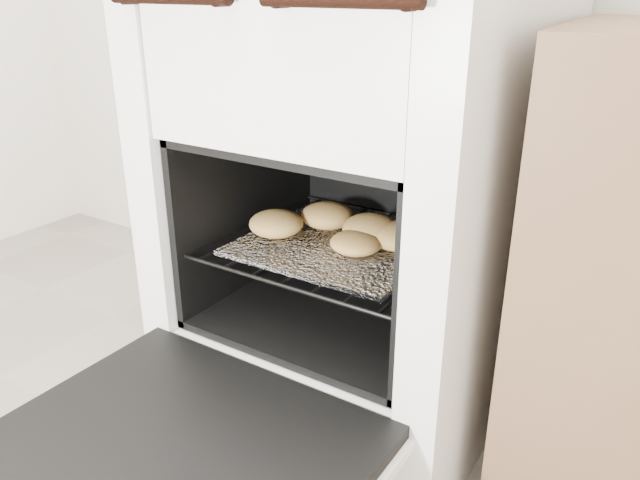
% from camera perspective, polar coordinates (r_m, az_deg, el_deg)
% --- Properties ---
extents(stove, '(0.66, 0.74, 1.01)m').
position_cam_1_polar(stove, '(1.32, 3.83, 4.46)').
color(stove, white).
rests_on(stove, ground).
extents(oven_door, '(0.60, 0.46, 0.04)m').
position_cam_1_polar(oven_door, '(1.06, -12.38, -18.18)').
color(oven_door, black).
rests_on(oven_door, stove).
extents(oven_rack, '(0.48, 0.46, 0.01)m').
position_cam_1_polar(oven_rack, '(1.29, 2.13, -0.45)').
color(oven_rack, black).
rests_on(oven_rack, stove).
extents(foil_sheet, '(0.37, 0.33, 0.01)m').
position_cam_1_polar(foil_sheet, '(1.27, 1.62, -0.50)').
color(foil_sheet, white).
rests_on(foil_sheet, oven_rack).
extents(baked_rolls, '(0.40, 0.26, 0.06)m').
position_cam_1_polar(baked_rolls, '(1.29, 2.06, 1.29)').
color(baked_rolls, tan).
rests_on(baked_rolls, foil_sheet).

